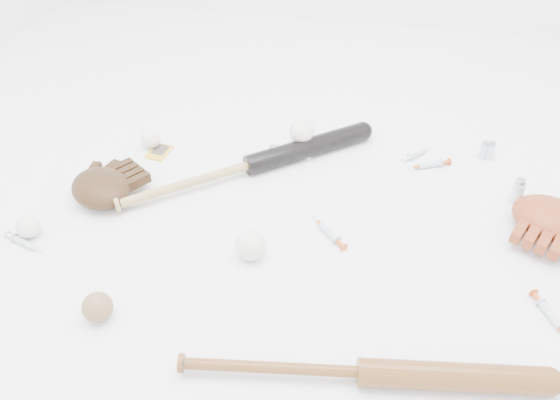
% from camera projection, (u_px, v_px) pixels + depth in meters
% --- Properties ---
extents(bat_dark, '(0.74, 0.61, 0.07)m').
position_uv_depth(bat_dark, '(250.00, 165.00, 1.71)').
color(bat_dark, black).
rests_on(bat_dark, ground).
extents(bat_wood, '(0.82, 0.18, 0.06)m').
position_uv_depth(bat_wood, '(362.00, 372.00, 1.15)').
color(bat_wood, brown).
rests_on(bat_wood, ground).
extents(glove_dark, '(0.32, 0.32, 0.08)m').
position_uv_depth(glove_dark, '(101.00, 188.00, 1.61)').
color(glove_dark, '#311D0D').
rests_on(glove_dark, ground).
extents(glove_tan, '(0.32, 0.32, 0.09)m').
position_uv_depth(glove_tan, '(550.00, 218.00, 1.50)').
color(glove_tan, maroon).
rests_on(glove_tan, ground).
extents(trading_card, '(0.08, 0.10, 0.01)m').
position_uv_depth(trading_card, '(159.00, 152.00, 1.81)').
color(trading_card, gold).
rests_on(trading_card, ground).
extents(pedestal, '(0.08, 0.08, 0.04)m').
position_uv_depth(pedestal, '(301.00, 147.00, 1.81)').
color(pedestal, white).
rests_on(pedestal, ground).
extents(baseball_on_pedestal, '(0.08, 0.08, 0.08)m').
position_uv_depth(baseball_on_pedestal, '(302.00, 131.00, 1.77)').
color(baseball_on_pedestal, silver).
rests_on(baseball_on_pedestal, pedestal).
extents(baseball_left, '(0.07, 0.07, 0.07)m').
position_uv_depth(baseball_left, '(29.00, 226.00, 1.49)').
color(baseball_left, silver).
rests_on(baseball_left, ground).
extents(baseball_upper, '(0.07, 0.07, 0.07)m').
position_uv_depth(baseball_upper, '(151.00, 139.00, 1.82)').
color(baseball_upper, silver).
rests_on(baseball_upper, ground).
extents(baseball_mid, '(0.08, 0.08, 0.08)m').
position_uv_depth(baseball_mid, '(251.00, 245.00, 1.42)').
color(baseball_mid, silver).
rests_on(baseball_mid, ground).
extents(baseball_aged, '(0.07, 0.07, 0.07)m').
position_uv_depth(baseball_aged, '(98.00, 307.00, 1.27)').
color(baseball_aged, brown).
rests_on(baseball_aged, ground).
extents(syringe_0, '(0.15, 0.07, 0.02)m').
position_uv_depth(syringe_0, '(23.00, 242.00, 1.48)').
color(syringe_0, '#ADBCC6').
rests_on(syringe_0, ground).
extents(syringe_1, '(0.14, 0.14, 0.02)m').
position_uv_depth(syringe_1, '(329.00, 232.00, 1.51)').
color(syringe_1, '#ADBCC6').
rests_on(syringe_1, ground).
extents(syringe_2, '(0.13, 0.13, 0.02)m').
position_uv_depth(syringe_2, '(417.00, 154.00, 1.80)').
color(syringe_2, '#ADBCC6').
rests_on(syringe_2, ground).
extents(syringe_3, '(0.10, 0.16, 0.02)m').
position_uv_depth(syringe_3, '(550.00, 315.00, 1.29)').
color(syringe_3, '#ADBCC6').
rests_on(syringe_3, ground).
extents(syringe_4, '(0.16, 0.10, 0.02)m').
position_uv_depth(syringe_4, '(429.00, 165.00, 1.75)').
color(syringe_4, '#ADBCC6').
rests_on(syringe_4, ground).
extents(vial_0, '(0.02, 0.02, 0.06)m').
position_uv_depth(vial_0, '(483.00, 150.00, 1.77)').
color(vial_0, silver).
rests_on(vial_0, ground).
extents(vial_1, '(0.03, 0.03, 0.06)m').
position_uv_depth(vial_1, '(490.00, 150.00, 1.77)').
color(vial_1, silver).
rests_on(vial_1, ground).
extents(vial_2, '(0.03, 0.03, 0.07)m').
position_uv_depth(vial_2, '(273.00, 154.00, 1.75)').
color(vial_2, silver).
rests_on(vial_2, ground).
extents(vial_3, '(0.04, 0.04, 0.08)m').
position_uv_depth(vial_3, '(518.00, 191.00, 1.59)').
color(vial_3, silver).
rests_on(vial_3, ground).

